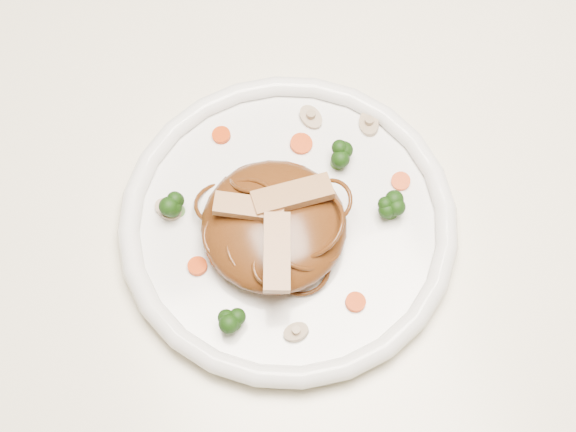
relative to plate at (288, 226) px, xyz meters
name	(u,v)px	position (x,y,z in m)	size (l,w,h in m)	color
ground	(332,363)	(0.10, 0.04, -0.76)	(4.00, 4.00, 0.00)	brown
table	(362,205)	(0.10, 0.04, -0.11)	(1.20, 0.80, 0.75)	white
plate	(288,226)	(0.00, 0.00, 0.00)	(0.30, 0.30, 0.02)	white
noodle_mound	(274,226)	(-0.02, -0.01, 0.03)	(0.13, 0.13, 0.04)	#573010
chicken_a	(292,195)	(0.01, 0.00, 0.05)	(0.07, 0.02, 0.01)	tan
chicken_b	(249,207)	(-0.03, 0.01, 0.05)	(0.06, 0.02, 0.01)	tan
chicken_c	(277,252)	(-0.02, -0.04, 0.05)	(0.07, 0.02, 0.01)	tan
broccoli_0	(338,156)	(0.06, 0.04, 0.02)	(0.03, 0.03, 0.03)	#16370B
broccoli_1	(176,203)	(-0.09, 0.04, 0.02)	(0.03, 0.03, 0.03)	#16370B
broccoli_2	(232,318)	(-0.08, -0.07, 0.02)	(0.03, 0.03, 0.03)	#16370B
broccoli_3	(392,206)	(0.09, -0.02, 0.02)	(0.02, 0.02, 0.03)	#16370B
carrot_0	(301,144)	(0.04, 0.07, 0.01)	(0.02, 0.02, 0.01)	#D44207
carrot_1	(197,266)	(-0.09, -0.01, 0.01)	(0.02, 0.02, 0.01)	#D44207
carrot_2	(401,181)	(0.11, 0.00, 0.01)	(0.02, 0.02, 0.01)	#D44207
carrot_3	(221,135)	(-0.03, 0.11, 0.01)	(0.02, 0.02, 0.01)	#D44207
carrot_4	(355,302)	(0.03, -0.09, 0.01)	(0.02, 0.02, 0.01)	#D44207
mushroom_0	(296,332)	(-0.03, -0.10, 0.01)	(0.02, 0.02, 0.01)	tan
mushroom_1	(369,124)	(0.11, 0.07, 0.01)	(0.03, 0.03, 0.01)	tan
mushroom_2	(168,209)	(-0.10, 0.05, 0.01)	(0.03, 0.03, 0.01)	tan
mushroom_3	(311,117)	(0.06, 0.09, 0.01)	(0.03, 0.03, 0.01)	tan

